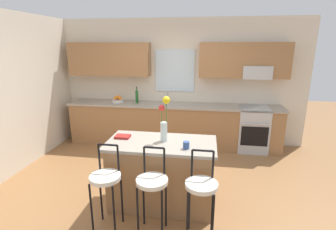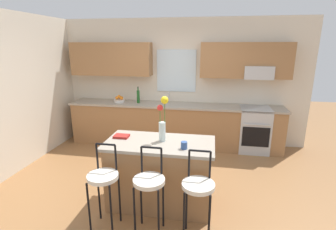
{
  "view_description": "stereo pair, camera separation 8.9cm",
  "coord_description": "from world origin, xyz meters",
  "px_view_note": "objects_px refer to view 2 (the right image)",
  "views": [
    {
      "loc": [
        0.7,
        -3.56,
        2.16
      ],
      "look_at": [
        0.07,
        0.55,
        1.0
      ],
      "focal_mm": 27.19,
      "sensor_mm": 36.0,
      "label": 1
    },
    {
      "loc": [
        0.79,
        -3.54,
        2.16
      ],
      "look_at": [
        0.07,
        0.55,
        1.0
      ],
      "focal_mm": 27.19,
      "sensor_mm": 36.0,
      "label": 2
    }
  ],
  "objects_px": {
    "oven_range": "(254,129)",
    "mug_ceramic": "(184,145)",
    "bar_stool_middle": "(149,184)",
    "bar_stool_near": "(103,180)",
    "flower_vase": "(163,120)",
    "bar_stool_far": "(198,189)",
    "bottle_olive_oil": "(138,96)",
    "cookbook": "(121,136)",
    "kitchen_island": "(160,173)",
    "fruit_bowl_oranges": "(119,100)"
  },
  "relations": [
    {
      "from": "bar_stool_middle",
      "to": "mug_ceramic",
      "type": "height_order",
      "value": "bar_stool_middle"
    },
    {
      "from": "bar_stool_far",
      "to": "kitchen_island",
      "type": "bearing_deg",
      "value": 133.36
    },
    {
      "from": "flower_vase",
      "to": "bar_stool_far",
      "type": "bearing_deg",
      "value": -50.46
    },
    {
      "from": "oven_range",
      "to": "mug_ceramic",
      "type": "relative_size",
      "value": 10.22
    },
    {
      "from": "mug_ceramic",
      "to": "bottle_olive_oil",
      "type": "height_order",
      "value": "bottle_olive_oil"
    },
    {
      "from": "oven_range",
      "to": "bottle_olive_oil",
      "type": "relative_size",
      "value": 2.59
    },
    {
      "from": "mug_ceramic",
      "to": "cookbook",
      "type": "relative_size",
      "value": 0.45
    },
    {
      "from": "bar_stool_middle",
      "to": "kitchen_island",
      "type": "bearing_deg",
      "value": 90.0
    },
    {
      "from": "mug_ceramic",
      "to": "bottle_olive_oil",
      "type": "xyz_separation_m",
      "value": [
        -1.27,
        2.35,
        0.1
      ]
    },
    {
      "from": "kitchen_island",
      "to": "bottle_olive_oil",
      "type": "relative_size",
      "value": 4.04
    },
    {
      "from": "fruit_bowl_oranges",
      "to": "oven_range",
      "type": "bearing_deg",
      "value": -0.56
    },
    {
      "from": "cookbook",
      "to": "bottle_olive_oil",
      "type": "xyz_separation_m",
      "value": [
        -0.38,
        2.11,
        0.13
      ]
    },
    {
      "from": "bar_stool_near",
      "to": "bar_stool_far",
      "type": "distance_m",
      "value": 1.1
    },
    {
      "from": "oven_range",
      "to": "mug_ceramic",
      "type": "bearing_deg",
      "value": -117.14
    },
    {
      "from": "bar_stool_far",
      "to": "flower_vase",
      "type": "xyz_separation_m",
      "value": [
        -0.52,
        0.63,
        0.58
      ]
    },
    {
      "from": "mug_ceramic",
      "to": "bottle_olive_oil",
      "type": "distance_m",
      "value": 2.68
    },
    {
      "from": "mug_ceramic",
      "to": "fruit_bowl_oranges",
      "type": "distance_m",
      "value": 2.91
    },
    {
      "from": "kitchen_island",
      "to": "bottle_olive_oil",
      "type": "xyz_separation_m",
      "value": [
        -0.93,
        2.19,
        0.6
      ]
    },
    {
      "from": "kitchen_island",
      "to": "cookbook",
      "type": "bearing_deg",
      "value": 171.94
    },
    {
      "from": "mug_ceramic",
      "to": "bottle_olive_oil",
      "type": "relative_size",
      "value": 0.25
    },
    {
      "from": "bar_stool_middle",
      "to": "mug_ceramic",
      "type": "distance_m",
      "value": 0.63
    },
    {
      "from": "kitchen_island",
      "to": "mug_ceramic",
      "type": "distance_m",
      "value": 0.63
    },
    {
      "from": "bar_stool_middle",
      "to": "fruit_bowl_oranges",
      "type": "height_order",
      "value": "fruit_bowl_oranges"
    },
    {
      "from": "kitchen_island",
      "to": "bar_stool_middle",
      "type": "height_order",
      "value": "bar_stool_middle"
    },
    {
      "from": "bar_stool_near",
      "to": "bottle_olive_oil",
      "type": "bearing_deg",
      "value": 97.82
    },
    {
      "from": "bar_stool_far",
      "to": "fruit_bowl_oranges",
      "type": "distance_m",
      "value": 3.39
    },
    {
      "from": "bar_stool_near",
      "to": "flower_vase",
      "type": "distance_m",
      "value": 1.03
    },
    {
      "from": "oven_range",
      "to": "fruit_bowl_oranges",
      "type": "bearing_deg",
      "value": 179.44
    },
    {
      "from": "kitchen_island",
      "to": "fruit_bowl_oranges",
      "type": "distance_m",
      "value": 2.63
    },
    {
      "from": "oven_range",
      "to": "mug_ceramic",
      "type": "height_order",
      "value": "mug_ceramic"
    },
    {
      "from": "bar_stool_near",
      "to": "flower_vase",
      "type": "xyz_separation_m",
      "value": [
        0.58,
        0.63,
        0.58
      ]
    },
    {
      "from": "oven_range",
      "to": "bar_stool_near",
      "type": "bearing_deg",
      "value": -127.23
    },
    {
      "from": "cookbook",
      "to": "fruit_bowl_oranges",
      "type": "xyz_separation_m",
      "value": [
        -0.82,
        2.11,
        0.04
      ]
    },
    {
      "from": "bar_stool_near",
      "to": "bar_stool_far",
      "type": "xyz_separation_m",
      "value": [
        1.1,
        0.0,
        0.0
      ]
    },
    {
      "from": "bar_stool_near",
      "to": "mug_ceramic",
      "type": "xyz_separation_m",
      "value": [
        0.89,
        0.42,
        0.33
      ]
    },
    {
      "from": "bar_stool_far",
      "to": "mug_ceramic",
      "type": "xyz_separation_m",
      "value": [
        -0.21,
        0.42,
        0.33
      ]
    },
    {
      "from": "bar_stool_near",
      "to": "fruit_bowl_oranges",
      "type": "xyz_separation_m",
      "value": [
        -0.82,
        2.77,
        0.34
      ]
    },
    {
      "from": "bar_stool_far",
      "to": "bottle_olive_oil",
      "type": "bearing_deg",
      "value": 118.12
    },
    {
      "from": "bar_stool_far",
      "to": "flower_vase",
      "type": "bearing_deg",
      "value": 129.54
    },
    {
      "from": "bar_stool_near",
      "to": "mug_ceramic",
      "type": "relative_size",
      "value": 11.58
    },
    {
      "from": "kitchen_island",
      "to": "flower_vase",
      "type": "bearing_deg",
      "value": 52.06
    },
    {
      "from": "bar_stool_far",
      "to": "fruit_bowl_oranges",
      "type": "xyz_separation_m",
      "value": [
        -1.92,
        2.77,
        0.34
      ]
    },
    {
      "from": "bar_stool_middle",
      "to": "bar_stool_far",
      "type": "distance_m",
      "value": 0.55
    },
    {
      "from": "bar_stool_near",
      "to": "bar_stool_middle",
      "type": "xyz_separation_m",
      "value": [
        0.55,
        0.0,
        0.0
      ]
    },
    {
      "from": "cookbook",
      "to": "fruit_bowl_oranges",
      "type": "height_order",
      "value": "fruit_bowl_oranges"
    },
    {
      "from": "bar_stool_middle",
      "to": "cookbook",
      "type": "bearing_deg",
      "value": 129.93
    },
    {
      "from": "bar_stool_far",
      "to": "mug_ceramic",
      "type": "distance_m",
      "value": 0.57
    },
    {
      "from": "flower_vase",
      "to": "kitchen_island",
      "type": "bearing_deg",
      "value": -127.94
    },
    {
      "from": "bar_stool_far",
      "to": "bottle_olive_oil",
      "type": "distance_m",
      "value": 3.17
    },
    {
      "from": "bar_stool_near",
      "to": "mug_ceramic",
      "type": "distance_m",
      "value": 1.04
    }
  ]
}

